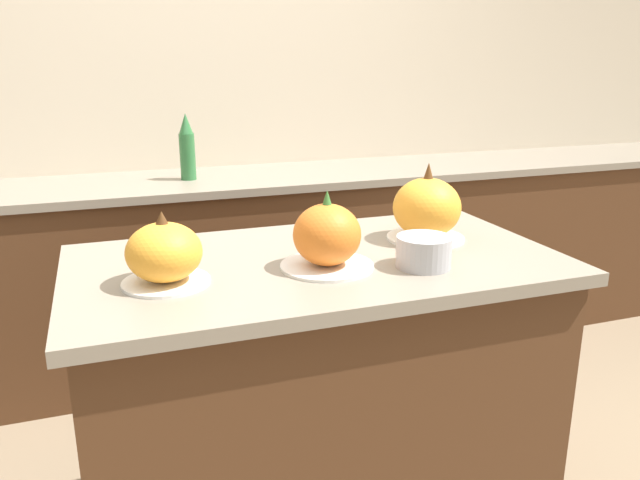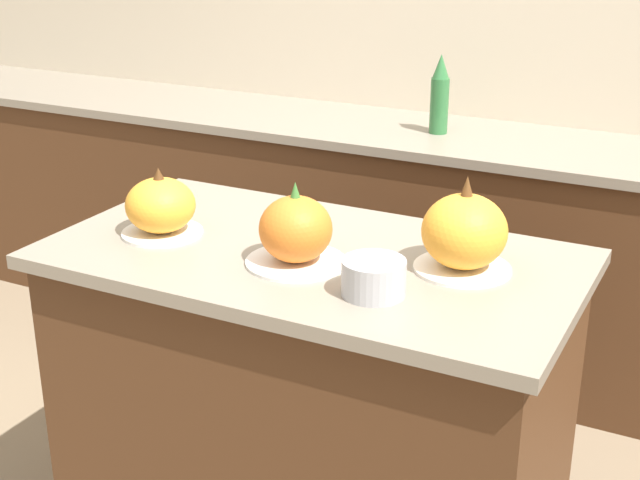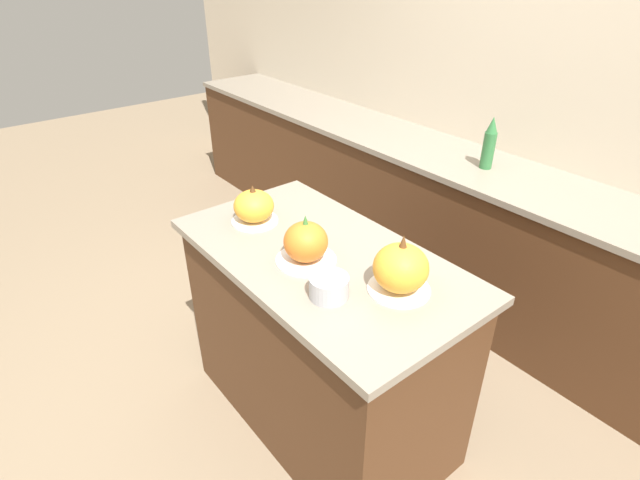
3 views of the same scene
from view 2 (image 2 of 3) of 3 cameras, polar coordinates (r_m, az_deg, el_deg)
wall_back at (r=3.58m, az=12.07°, el=12.84°), size 8.00×0.06×2.50m
kitchen_island at (r=2.38m, az=-0.52°, el=-11.19°), size 1.30×0.71×0.93m
back_counter at (r=3.47m, az=9.60°, el=-0.80°), size 6.00×0.60×0.91m
pumpkin_cake_left at (r=2.30m, az=-10.17°, el=2.10°), size 0.21×0.21×0.18m
pumpkin_cake_center at (r=2.07m, az=-1.65°, el=0.54°), size 0.24×0.24×0.20m
pumpkin_cake_right at (r=2.06m, az=9.22°, el=0.43°), size 0.23×0.23×0.23m
bottle_tall at (r=3.34m, az=7.67°, el=9.14°), size 0.07×0.07×0.29m
mixing_bowl at (r=1.93m, az=3.46°, el=-2.41°), size 0.14×0.14×0.08m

